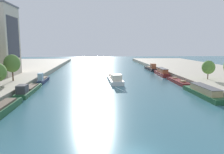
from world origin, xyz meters
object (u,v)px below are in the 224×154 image
at_px(moored_boat_left_upstream, 28,90).
at_px(moored_boat_right_downstream, 178,81).
at_px(moored_boat_right_lone, 151,68).
at_px(tree_left_past_mid, 12,63).
at_px(barge_midriver, 115,79).
at_px(moored_boat_left_midway, 43,80).
at_px(tree_right_nearest, 208,67).
at_px(moored_boat_right_end, 204,92).
at_px(moored_boat_right_midway, 162,72).

bearing_deg(moored_boat_left_upstream, moored_boat_right_downstream, 15.24).
height_order(moored_boat_right_lone, tree_left_past_mid, tree_left_past_mid).
distance_m(barge_midriver, moored_boat_left_midway, 22.61).
bearing_deg(barge_midriver, moored_boat_right_lone, 57.19).
bearing_deg(moored_boat_left_midway, barge_midriver, 1.54).
bearing_deg(barge_midriver, tree_left_past_mid, -166.38).
bearing_deg(moored_boat_left_midway, tree_left_past_mid, -135.76).
relative_size(moored_boat_left_upstream, moored_boat_right_downstream, 1.10).
bearing_deg(moored_boat_left_upstream, tree_right_nearest, 8.58).
bearing_deg(moored_boat_right_end, tree_right_nearest, 59.66).
height_order(barge_midriver, moored_boat_right_midway, barge_midriver).
relative_size(moored_boat_left_upstream, tree_left_past_mid, 2.24).
distance_m(moored_boat_left_upstream, moored_boat_right_end, 41.83).
bearing_deg(moored_boat_left_midway, moored_boat_right_downstream, -4.79).
height_order(barge_midriver, moored_boat_right_lone, moored_boat_right_lone).
bearing_deg(moored_boat_right_downstream, tree_right_nearest, -27.87).
relative_size(moored_boat_left_upstream, moored_boat_right_end, 0.98).
relative_size(barge_midriver, moored_boat_left_upstream, 1.15).
xyz_separation_m(barge_midriver, moored_boat_left_midway, (-22.60, -0.61, 0.04)).
xyz_separation_m(moored_boat_right_lone, tree_left_past_mid, (-48.80, -37.41, 5.63)).
bearing_deg(moored_boat_right_lone, moored_boat_right_downstream, -90.25).
relative_size(moored_boat_right_end, tree_right_nearest, 3.07).
distance_m(moored_boat_right_lone, tree_left_past_mid, 61.75).
bearing_deg(tree_left_past_mid, moored_boat_left_midway, 44.24).
relative_size(barge_midriver, moored_boat_right_end, 1.13).
bearing_deg(moored_boat_right_downstream, moored_boat_left_upstream, -164.76).
distance_m(moored_boat_right_end, moored_boat_right_lone, 52.48).
xyz_separation_m(moored_boat_left_upstream, moored_boat_right_end, (41.31, -6.58, 0.22)).
relative_size(moored_boat_right_midway, moored_boat_right_lone, 1.02).
bearing_deg(moored_boat_right_end, tree_left_past_mid, 162.56).
bearing_deg(tree_right_nearest, moored_boat_right_lone, 100.86).
height_order(moored_boat_right_end, moored_boat_right_downstream, moored_boat_right_end).
height_order(moored_boat_left_upstream, tree_right_nearest, tree_right_nearest).
relative_size(barge_midriver, tree_left_past_mid, 2.58).
bearing_deg(moored_boat_right_lone, moored_boat_right_midway, -90.50).
height_order(moored_boat_right_end, moored_boat_right_lone, moored_boat_right_lone).
distance_m(moored_boat_left_midway, tree_right_nearest, 50.26).
bearing_deg(barge_midriver, tree_right_nearest, -16.76).
xyz_separation_m(tree_left_past_mid, tree_right_nearest, (56.17, -1.01, -1.39)).
bearing_deg(moored_boat_right_end, moored_boat_left_midway, 152.45).
relative_size(moored_boat_left_upstream, moored_boat_right_lone, 1.12).
xyz_separation_m(moored_boat_left_midway, moored_boat_right_downstream, (42.00, -3.52, -0.45)).
bearing_deg(barge_midriver, moored_boat_left_midway, -178.46).
relative_size(moored_boat_right_end, moored_boat_right_downstream, 1.13).
distance_m(barge_midriver, moored_boat_right_end, 28.99).
relative_size(barge_midriver, moored_boat_right_downstream, 1.27).
bearing_deg(moored_boat_left_midway, tree_right_nearest, -8.61).
bearing_deg(tree_right_nearest, tree_left_past_mid, 178.97).
relative_size(moored_boat_left_upstream, moored_boat_left_midway, 1.54).
distance_m(moored_boat_left_midway, moored_boat_right_midway, 44.05).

